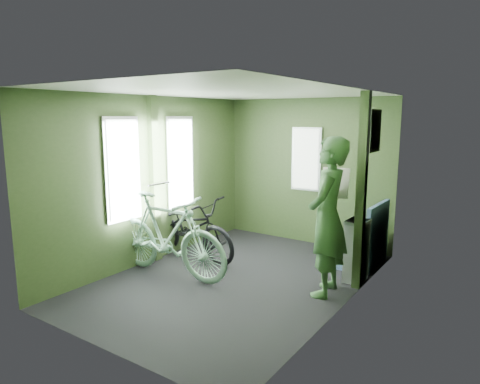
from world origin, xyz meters
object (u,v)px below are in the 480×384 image
Objects in this scene: passenger at (327,217)px; bench_seat at (363,246)px; waste_box at (356,251)px; bicycle_black at (190,257)px; bicycle_mint at (169,276)px.

passenger reaches higher than bench_seat.
waste_box is 0.89× the size of bench_seat.
bicycle_black is 0.95× the size of passenger.
bicycle_mint is at bearing -79.42° from passenger.
waste_box reaches higher than bicycle_black.
bicycle_mint is 1.00× the size of passenger.
passenger reaches higher than bicycle_mint.
passenger is 1.38m from bench_seat.
passenger is at bearing -85.02° from bicycle_black.
bicycle_black is at bearing -152.38° from bench_seat.
bicycle_mint is 2.07× the size of bench_seat.
waste_box is (0.16, 0.58, -0.52)m from passenger.
bench_seat is (2.18, 1.11, 0.26)m from bicycle_black.
bicycle_mint is at bearing -152.20° from bicycle_black.
bicycle_mint is at bearing -149.51° from waste_box.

